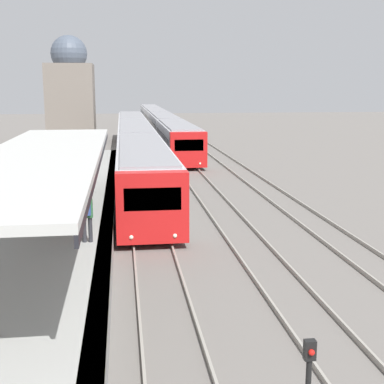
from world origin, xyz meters
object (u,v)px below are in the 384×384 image
(train_near, at_px, (135,142))
(train_far, at_px, (160,122))
(person_on_platform, at_px, (87,214))
(signal_post_near, at_px, (309,376))

(train_near, bearing_deg, train_far, 81.42)
(person_on_platform, distance_m, signal_post_near, 10.40)
(person_on_platform, xyz_separation_m, train_near, (2.28, 25.30, -0.18))
(person_on_platform, height_order, train_far, train_far)
(train_far, xyz_separation_m, signal_post_near, (-1.63, -59.13, -0.55))
(person_on_platform, height_order, train_near, train_near)
(train_far, bearing_deg, person_on_platform, -96.84)
(person_on_platform, xyz_separation_m, signal_post_near, (4.33, -9.42, -0.78))
(person_on_platform, distance_m, train_near, 25.41)
(person_on_platform, bearing_deg, signal_post_near, -65.30)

